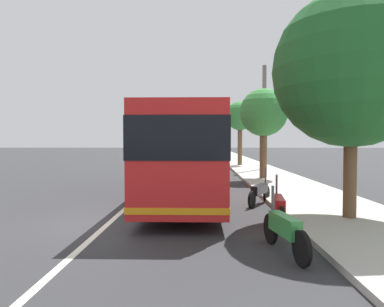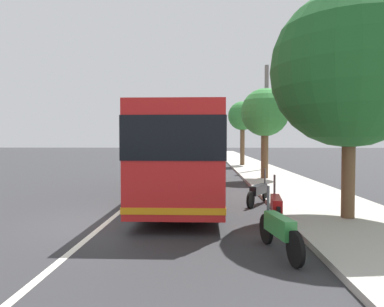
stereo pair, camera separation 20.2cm
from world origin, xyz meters
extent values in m
plane|color=#2D2D30|center=(0.00, 0.00, 0.00)|extent=(220.00, 220.00, 0.00)
cube|color=#B2ADA3|center=(10.00, -6.65, 0.07)|extent=(110.00, 3.60, 0.14)
cube|color=silver|center=(10.00, 0.00, 0.00)|extent=(110.00, 0.16, 0.01)
cube|color=red|center=(4.68, -1.94, 1.79)|extent=(12.14, 2.48, 2.88)
cube|color=black|center=(4.68, -1.94, 2.30)|extent=(12.18, 2.52, 1.06)
cube|color=orange|center=(4.68, -1.94, 0.60)|extent=(12.17, 2.51, 0.16)
cylinder|color=black|center=(8.56, -0.81, 0.50)|extent=(1.00, 0.30, 1.00)
cylinder|color=black|center=(8.57, -3.04, 0.50)|extent=(1.00, 0.30, 1.00)
cylinder|color=black|center=(0.80, -0.84, 0.50)|extent=(1.00, 0.30, 1.00)
cylinder|color=black|center=(0.81, -3.07, 0.50)|extent=(1.00, 0.30, 1.00)
cylinder|color=black|center=(-1.81, -4.01, 0.32)|extent=(0.65, 0.20, 0.64)
cylinder|color=black|center=(-3.24, -4.27, 0.32)|extent=(0.65, 0.20, 0.64)
cube|color=#338C3F|center=(-2.53, -4.14, 0.57)|extent=(1.12, 0.44, 0.38)
cylinder|color=#4C4C51|center=(-1.92, -4.03, 0.92)|extent=(0.06, 0.06, 0.70)
cylinder|color=black|center=(0.84, -4.68, 0.31)|extent=(0.63, 0.16, 0.63)
cylinder|color=black|center=(-0.84, -4.47, 0.31)|extent=(0.63, 0.16, 0.63)
cube|color=red|center=(0.00, -4.58, 0.56)|extent=(1.29, 0.40, 0.33)
cylinder|color=#4C4C51|center=(0.71, -4.67, 0.91)|extent=(0.06, 0.06, 0.70)
cylinder|color=black|center=(3.57, -4.91, 0.29)|extent=(0.54, 0.34, 0.57)
cylinder|color=black|center=(2.20, -4.18, 0.29)|extent=(0.54, 0.34, 0.57)
cube|color=black|center=(2.88, -4.54, 0.54)|extent=(1.14, 0.76, 0.32)
cylinder|color=#4C4C51|center=(3.46, -4.85, 0.89)|extent=(0.06, 0.06, 0.70)
cube|color=red|center=(16.96, -2.35, 0.58)|extent=(4.11, 1.96, 0.79)
cube|color=black|center=(16.85, -2.34, 1.23)|extent=(2.10, 1.70, 0.51)
cylinder|color=black|center=(18.33, -1.65, 0.32)|extent=(0.65, 0.26, 0.64)
cylinder|color=black|center=(18.24, -3.21, 0.32)|extent=(0.65, 0.26, 0.64)
cylinder|color=black|center=(15.68, -1.49, 0.32)|extent=(0.65, 0.26, 0.64)
cylinder|color=black|center=(15.59, -3.05, 0.32)|extent=(0.65, 0.26, 0.64)
cube|color=silver|center=(38.30, 2.32, 0.55)|extent=(3.99, 1.87, 0.74)
cube|color=black|center=(38.45, 2.32, 1.16)|extent=(1.84, 1.69, 0.49)
cylinder|color=black|center=(37.01, 1.47, 0.32)|extent=(0.64, 0.23, 0.64)
cylinder|color=black|center=(36.98, 3.11, 0.32)|extent=(0.64, 0.23, 0.64)
cylinder|color=black|center=(39.62, 1.52, 0.32)|extent=(0.64, 0.23, 0.64)
cylinder|color=black|center=(39.59, 3.16, 0.32)|extent=(0.64, 0.23, 0.64)
cube|color=#2D7238|center=(32.87, -1.77, 0.55)|extent=(4.14, 2.05, 0.75)
cube|color=black|center=(32.61, -1.76, 1.21)|extent=(2.03, 1.82, 0.56)
cylinder|color=black|center=(34.24, -0.96, 0.32)|extent=(0.65, 0.24, 0.64)
cylinder|color=black|center=(34.17, -2.69, 0.32)|extent=(0.65, 0.24, 0.64)
cylinder|color=black|center=(31.56, -0.86, 0.32)|extent=(0.65, 0.24, 0.64)
cylinder|color=black|center=(31.49, -2.59, 0.32)|extent=(0.65, 0.24, 0.64)
cylinder|color=brown|center=(0.26, -6.57, 1.45)|extent=(0.35, 0.35, 2.90)
sphere|color=#1E5B26|center=(0.26, -6.57, 4.17)|extent=(4.23, 4.23, 4.23)
cylinder|color=brown|center=(10.60, -6.02, 1.52)|extent=(0.41, 0.41, 3.04)
sphere|color=#337F38|center=(10.60, -6.02, 3.85)|extent=(2.69, 2.69, 2.69)
cylinder|color=brown|center=(21.63, -5.90, 1.84)|extent=(0.39, 0.39, 3.69)
sphere|color=#337F38|center=(21.63, -5.90, 4.44)|extent=(2.52, 2.52, 2.52)
cylinder|color=slate|center=(17.05, -7.20, 3.92)|extent=(0.30, 0.30, 7.85)
camera|label=1|loc=(-9.47, -2.49, 2.22)|focal=33.08mm
camera|label=2|loc=(-9.46, -2.69, 2.22)|focal=33.08mm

